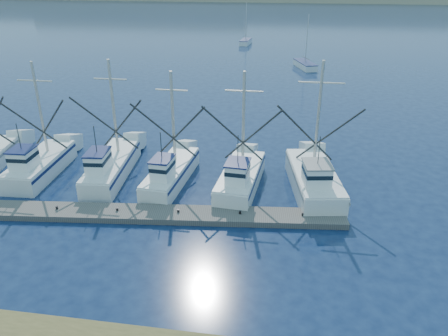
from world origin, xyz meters
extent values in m
plane|color=#0C1938|center=(0.00, 0.00, 0.00)|extent=(500.00, 500.00, 0.00)
cube|color=#5C5753|center=(-9.23, 5.62, 0.20)|extent=(29.61, 4.95, 0.39)
cube|color=white|center=(-17.36, 10.65, 0.69)|extent=(2.88, 7.59, 1.37)
cube|color=white|center=(-17.36, 8.73, 2.12)|extent=(1.56, 1.89, 1.50)
cylinder|color=#B7B2A8|center=(-17.36, 11.92, 4.95)|extent=(0.22, 0.22, 7.17)
cube|color=white|center=(-11.77, 11.23, 0.69)|extent=(3.07, 8.83, 1.39)
cube|color=white|center=(-11.77, 9.02, 2.14)|extent=(1.52, 2.22, 1.50)
cylinder|color=#B7B2A8|center=(-11.77, 12.71, 5.05)|extent=(0.22, 0.22, 7.32)
cube|color=white|center=(-6.99, 10.80, 0.64)|extent=(2.70, 7.92, 1.28)
cube|color=white|center=(-6.99, 8.80, 2.03)|extent=(1.38, 1.98, 1.50)
cylinder|color=#B7B2A8|center=(-6.99, 12.13, 4.71)|extent=(0.22, 0.22, 6.84)
cube|color=white|center=(-1.74, 10.65, 0.70)|extent=(3.02, 7.66, 1.40)
cube|color=white|center=(-1.74, 8.73, 2.15)|extent=(1.55, 1.93, 1.50)
cylinder|color=#B7B2A8|center=(-1.74, 11.93, 4.87)|extent=(0.22, 0.22, 6.95)
cube|color=white|center=(3.49, 10.98, 0.78)|extent=(4.15, 8.51, 1.56)
cube|color=white|center=(3.49, 8.89, 2.31)|extent=(1.96, 2.23, 1.50)
cylinder|color=#B7B2A8|center=(3.49, 12.38, 5.35)|extent=(0.22, 0.22, 7.59)
cube|color=white|center=(3.56, 52.76, 0.45)|extent=(3.77, 6.35, 0.90)
cylinder|color=#B7B2A8|center=(3.56, 53.06, 4.50)|extent=(0.12, 0.12, 7.20)
cube|color=white|center=(-8.13, 73.75, 0.45)|extent=(2.13, 5.28, 0.90)
cylinder|color=#B7B2A8|center=(-8.13, 74.05, 4.50)|extent=(0.12, 0.12, 7.20)
camera|label=1|loc=(1.35, -17.58, 14.95)|focal=35.00mm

